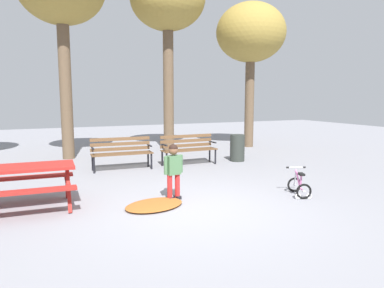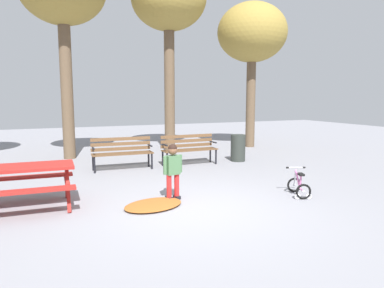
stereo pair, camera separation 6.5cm
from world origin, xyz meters
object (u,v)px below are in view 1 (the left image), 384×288
Objects in this scene: child_standing at (173,167)px; trash_bin at (237,148)px; park_bench_left at (188,147)px; kids_bicycle at (299,186)px; park_bench_far_left at (122,151)px; picnic_table at (19,176)px.

child_standing is 4.45m from trash_bin.
kids_bicycle is (0.73, -3.85, -0.31)m from park_bench_left.
child_standing reaches higher than park_bench_left.
park_bench_far_left is at bearing 123.62° from kids_bicycle.
park_bench_far_left is at bearing 177.40° from trash_bin.
kids_bicycle is 3.89m from trash_bin.
park_bench_left is 2.55× the size of kids_bicycle.
trash_bin is (5.87, 2.58, -0.19)m from picnic_table.
picnic_table is 1.15× the size of park_bench_left.
kids_bicycle is at bearing -13.59° from picnic_table.
child_standing is at bearing 162.61° from kids_bicycle.
child_standing reaches higher than trash_bin.
park_bench_left is 1.60m from trash_bin.
picnic_table is at bearing 166.41° from kids_bicycle.
child_standing is (0.26, -3.21, 0.11)m from park_bench_far_left.
park_bench_far_left reaches higher than trash_bin.
child_standing is 1.69× the size of kids_bicycle.
park_bench_left is at bearing 62.24° from child_standing.
trash_bin reaches higher than picnic_table.
picnic_table is at bearing -131.01° from park_bench_far_left.
park_bench_far_left is 3.49m from trash_bin.
child_standing reaches higher than picnic_table.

